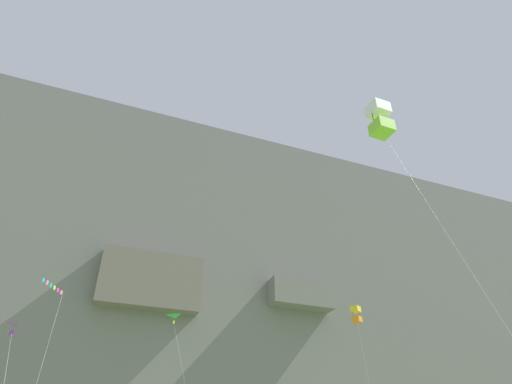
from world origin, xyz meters
TOP-DOWN VIEW (x-y plane):
  - cliff_face at (-0.05, 68.49)m, footprint 180.00×25.48m
  - kite_banner_mid_left at (-10.13, 30.11)m, footprint 1.64×7.29m
  - kite_box_mid_center at (20.19, 35.50)m, footprint 2.87×5.48m
  - kite_delta_mid_right at (-0.66, 29.62)m, footprint 3.38×1.83m
  - kite_delta_front_field at (-10.74, 23.38)m, footprint 1.80×5.64m
  - kite_box_near_cliff at (5.14, 9.30)m, footprint 1.02×5.56m

SIDE VIEW (x-z plane):
  - kite_delta_front_field at x=-10.74m, z-range 3.46..11.38m
  - kite_delta_mid_right at x=-0.66m, z-range 4.68..15.69m
  - kite_banner_mid_left at x=-10.13m, z-range 4.78..17.92m
  - kite_box_mid_center at x=20.19m, z-range 7.22..23.49m
  - kite_box_near_cliff at x=5.14m, z-range 7.97..25.92m
  - cliff_face at x=-0.05m, z-range -0.04..56.52m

